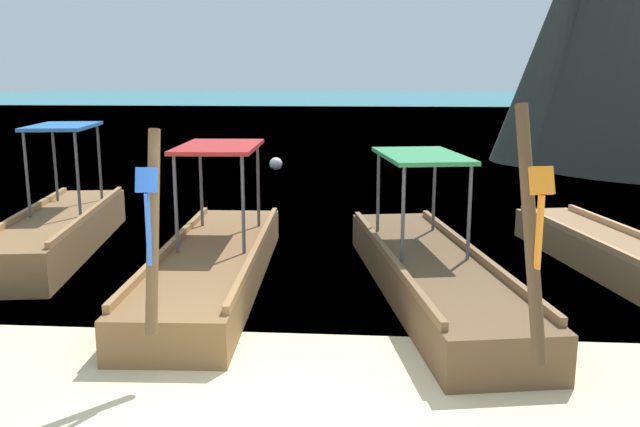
# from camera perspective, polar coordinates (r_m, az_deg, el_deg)

# --- Properties ---
(ground) EXTENTS (120.00, 120.00, 0.00)m
(ground) POSITION_cam_1_polar(r_m,az_deg,el_deg) (6.27, -3.09, -17.36)
(ground) COLOR beige
(sea_water) EXTENTS (120.00, 120.00, 0.00)m
(sea_water) POSITION_cam_1_polar(r_m,az_deg,el_deg) (67.66, 3.85, 9.05)
(sea_water) COLOR #147A89
(sea_water) RESTS_ON ground
(longtail_boat_pink_ribbon) EXTENTS (1.97, 5.76, 2.75)m
(longtail_boat_pink_ribbon) POSITION_cam_1_polar(r_m,az_deg,el_deg) (12.55, -21.06, -1.30)
(longtail_boat_pink_ribbon) COLOR brown
(longtail_boat_pink_ribbon) RESTS_ON ground
(longtail_boat_blue_ribbon) EXTENTS (1.63, 6.28, 2.51)m
(longtail_boat_blue_ribbon) POSITION_cam_1_polar(r_m,az_deg,el_deg) (10.04, -8.94, -4.12)
(longtail_boat_blue_ribbon) COLOR brown
(longtail_boat_blue_ribbon) RESTS_ON ground
(longtail_boat_orange_ribbon) EXTENTS (2.35, 6.60, 2.78)m
(longtail_boat_orange_ribbon) POSITION_cam_1_polar(r_m,az_deg,el_deg) (9.57, 9.34, -4.85)
(longtail_boat_orange_ribbon) COLOR brown
(longtail_boat_orange_ribbon) RESTS_ON ground
(longtail_boat_violet_ribbon) EXTENTS (2.03, 5.60, 2.73)m
(longtail_boat_violet_ribbon) POSITION_cam_1_polar(r_m,az_deg,el_deg) (11.47, 23.51, -3.23)
(longtail_boat_violet_ribbon) COLOR olive
(longtail_boat_violet_ribbon) RESTS_ON ground
(mooring_buoy_near) EXTENTS (0.41, 0.41, 0.41)m
(mooring_buoy_near) POSITION_cam_1_polar(r_m,az_deg,el_deg) (21.86, -3.73, 4.19)
(mooring_buoy_near) COLOR white
(mooring_buoy_near) RESTS_ON sea_water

